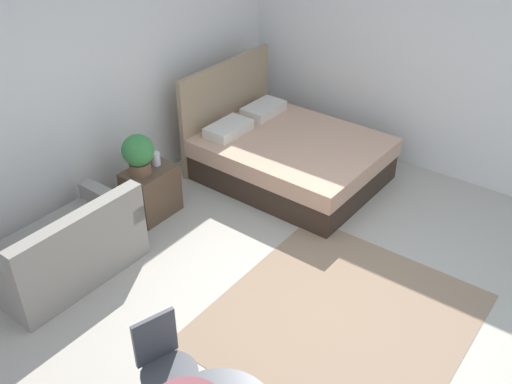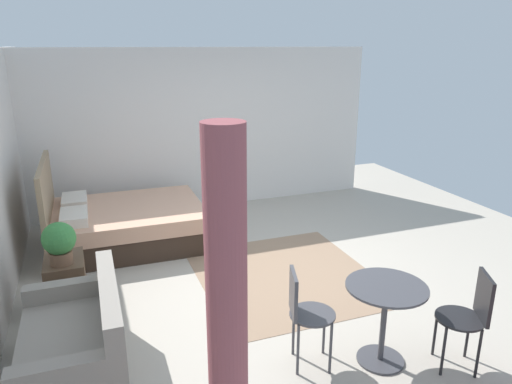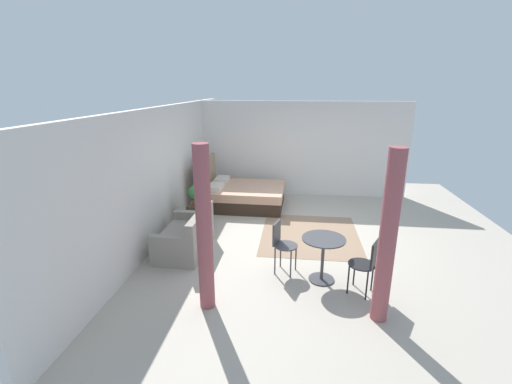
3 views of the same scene
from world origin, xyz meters
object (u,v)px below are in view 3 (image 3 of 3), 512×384
Objects in this scene: nightstand at (199,215)px; cafe_chair_near_window at (282,242)px; balcony_table at (323,251)px; cafe_chair_near_couch at (368,262)px; vase at (199,198)px; bed at (242,195)px; couch at (187,237)px; potted_plant at (196,194)px.

cafe_chair_near_window is at bearing -132.00° from nightstand.
cafe_chair_near_couch is at bearing -116.86° from balcony_table.
cafe_chair_near_window is at bearing -133.89° from vase.
couch is (-2.65, 0.61, -0.02)m from bed.
balcony_table is at bearing 63.14° from cafe_chair_near_couch.
balcony_table reaches higher than nightstand.
cafe_chair_near_window is at bearing -130.13° from potted_plant.
potted_plant is at bearing 179.10° from vase.
nightstand is at bearing -177.28° from vase.
vase is 3.89m from cafe_chair_near_couch.
bed is 4.41m from cafe_chair_near_couch.
balcony_table is at bearing -128.38° from vase.
nightstand is 0.63× the size of cafe_chair_near_window.
cafe_chair_near_couch reaches higher than vase.
potted_plant is (-1.59, 0.72, 0.48)m from bed.
bed reaches higher than couch.
bed is 2.34× the size of cafe_chair_near_window.
cafe_chair_near_couch is at bearing -108.73° from couch.
vase is at bearing 152.48° from bed.
couch is 1.56× the size of cafe_chair_near_window.
nightstand is 3.83m from cafe_chair_near_couch.
nightstand is 3.15m from balcony_table.
cafe_chair_near_window is (0.20, 0.65, 0.03)m from balcony_table.
cafe_chair_near_couch reaches higher than couch.
bed is 4.70× the size of potted_plant.
couch is 1.87× the size of balcony_table.
couch is at bearing -175.34° from nightstand.
nightstand is at bearing 55.03° from cafe_chair_near_couch.
balcony_table is (-1.88, -2.52, 0.23)m from nightstand.
bed is at bearing 28.29° from balcony_table.
nightstand is 2.52m from cafe_chair_near_window.
balcony_table is 0.68m from cafe_chair_near_window.
balcony_table is 0.84× the size of cafe_chair_near_couch.
couch is 3.14× the size of potted_plant.
bed reaches higher than cafe_chair_near_window.
potted_plant reaches higher than vase.
bed reaches higher than balcony_table.
balcony_table reaches higher than vase.
bed is at bearing -25.41° from nightstand.
couch is 1.18m from potted_plant.
cafe_chair_near_couch reaches higher than nightstand.
cafe_chair_near_window reaches higher than nightstand.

